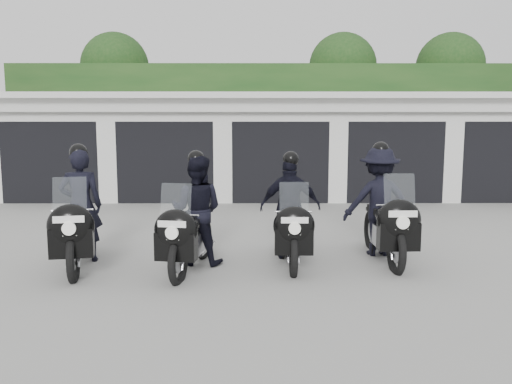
{
  "coord_description": "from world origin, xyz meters",
  "views": [
    {
      "loc": [
        -0.72,
        -9.07,
        2.33
      ],
      "look_at": [
        -0.68,
        0.11,
        1.05
      ],
      "focal_mm": 38.0,
      "sensor_mm": 36.0,
      "label": 1
    }
  ],
  "objects_px": {
    "police_bike_d": "(382,207)",
    "police_bike_c": "(291,214)",
    "police_bike_b": "(194,217)",
    "police_bike_a": "(79,217)"
  },
  "relations": [
    {
      "from": "police_bike_c",
      "to": "police_bike_d",
      "type": "relative_size",
      "value": 0.93
    },
    {
      "from": "police_bike_a",
      "to": "police_bike_d",
      "type": "bearing_deg",
      "value": -4.4
    },
    {
      "from": "police_bike_a",
      "to": "police_bike_d",
      "type": "xyz_separation_m",
      "value": [
        4.84,
        0.53,
        0.06
      ]
    },
    {
      "from": "police_bike_c",
      "to": "police_bike_d",
      "type": "distance_m",
      "value": 1.53
    },
    {
      "from": "police_bike_a",
      "to": "police_bike_c",
      "type": "xyz_separation_m",
      "value": [
        3.32,
        0.33,
        -0.01
      ]
    },
    {
      "from": "police_bike_b",
      "to": "police_bike_c",
      "type": "height_order",
      "value": "police_bike_b"
    },
    {
      "from": "police_bike_c",
      "to": "police_bike_a",
      "type": "bearing_deg",
      "value": -173.46
    },
    {
      "from": "police_bike_b",
      "to": "police_bike_a",
      "type": "bearing_deg",
      "value": -171.65
    },
    {
      "from": "police_bike_d",
      "to": "police_bike_c",
      "type": "bearing_deg",
      "value": -174.04
    },
    {
      "from": "police_bike_c",
      "to": "police_bike_d",
      "type": "bearing_deg",
      "value": 8.68
    }
  ]
}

